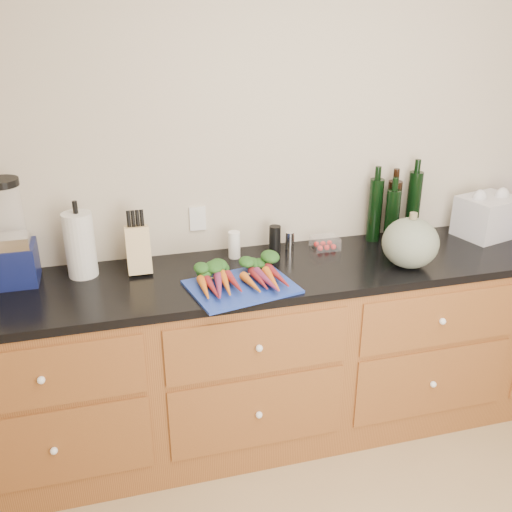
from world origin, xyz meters
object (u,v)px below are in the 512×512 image
object	(u,v)px
cutting_board	(242,287)
knife_block	(138,249)
tomato_box	(325,243)
squash	(410,243)
paper_towel	(80,245)
carrots	(239,276)
blender_appliance	(10,239)

from	to	relation	value
cutting_board	knife_block	xyz separation A→B (m)	(-0.42, 0.30, 0.10)
cutting_board	tomato_box	world-z (taller)	tomato_box
squash	paper_towel	distance (m)	1.54
carrots	tomato_box	bearing A→B (deg)	28.56
cutting_board	knife_block	world-z (taller)	knife_block
cutting_board	carrots	distance (m)	0.05
carrots	paper_towel	size ratio (longest dim) A/B	1.33
carrots	squash	bearing A→B (deg)	-1.65
squash	blender_appliance	distance (m)	1.82
cutting_board	blender_appliance	distance (m)	1.04
blender_appliance	paper_towel	bearing A→B (deg)	0.52
blender_appliance	tomato_box	distance (m)	1.50
squash	tomato_box	distance (m)	0.44
carrots	blender_appliance	xyz separation A→B (m)	(-0.96, 0.27, 0.17)
paper_towel	tomato_box	distance (m)	1.21
carrots	knife_block	bearing A→B (deg)	148.85
paper_towel	cutting_board	bearing A→B (deg)	-25.31
carrots	squash	size ratio (longest dim) A/B	1.51
blender_appliance	paper_towel	distance (m)	0.29
squash	carrots	bearing A→B (deg)	178.35
cutting_board	blender_appliance	bearing A→B (deg)	161.78
squash	knife_block	bearing A→B (deg)	167.44
squash	paper_towel	world-z (taller)	paper_towel
blender_appliance	knife_block	world-z (taller)	blender_appliance
paper_towel	tomato_box	world-z (taller)	paper_towel
squash	blender_appliance	xyz separation A→B (m)	(-1.79, 0.30, 0.09)
cutting_board	knife_block	distance (m)	0.53
blender_appliance	paper_towel	size ratio (longest dim) A/B	1.58
cutting_board	carrots	bearing A→B (deg)	90.00
squash	cutting_board	bearing A→B (deg)	-178.51
carrots	paper_towel	distance (m)	0.74
knife_block	carrots	bearing A→B (deg)	-31.15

